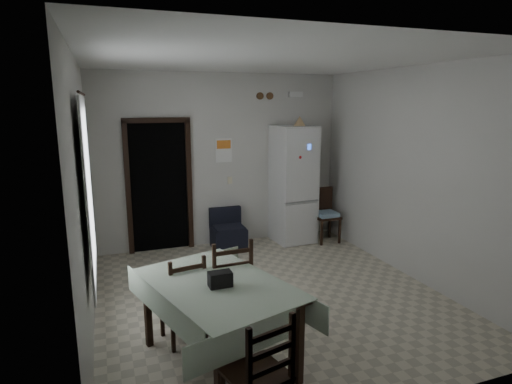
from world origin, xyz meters
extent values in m
plane|color=#BDB49A|center=(0.00, 0.00, 0.00)|extent=(4.50, 4.50, 0.00)
cube|color=black|center=(-1.05, 2.46, 1.05)|extent=(0.90, 0.45, 2.10)
cube|color=black|center=(-1.54, 2.22, 1.05)|extent=(0.08, 0.10, 2.18)
cube|color=black|center=(-0.56, 2.22, 1.05)|extent=(0.08, 0.10, 2.18)
cube|color=black|center=(-1.05, 2.22, 2.14)|extent=(1.06, 0.10, 0.08)
cube|color=silver|center=(-2.15, -0.20, 1.55)|extent=(0.10, 1.20, 1.60)
cube|color=beige|center=(-2.04, -0.20, 1.55)|extent=(0.02, 1.45, 1.85)
cylinder|color=black|center=(-2.03, -0.20, 2.50)|extent=(0.02, 1.60, 0.02)
cube|color=white|center=(0.05, 2.24, 1.62)|extent=(0.28, 0.02, 0.40)
cube|color=orange|center=(0.05, 2.23, 1.72)|extent=(0.24, 0.01, 0.14)
cube|color=beige|center=(0.15, 2.24, 1.10)|extent=(0.08, 0.02, 0.12)
cylinder|color=brown|center=(0.70, 2.23, 2.52)|extent=(0.12, 0.03, 0.12)
cylinder|color=brown|center=(0.88, 2.23, 2.52)|extent=(0.12, 0.03, 0.12)
cube|color=white|center=(1.35, 2.21, 2.55)|extent=(0.25, 0.07, 0.09)
cone|color=tan|center=(1.26, 1.83, 2.11)|extent=(0.20, 0.20, 0.16)
cube|color=black|center=(-0.98, -1.26, 0.88)|extent=(0.21, 0.13, 0.13)
camera|label=1|loc=(-1.89, -4.71, 2.42)|focal=30.00mm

